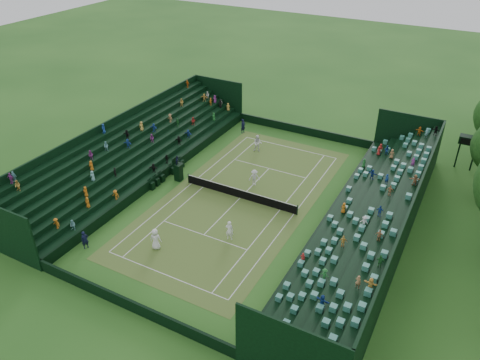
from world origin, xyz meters
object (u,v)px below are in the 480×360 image
Objects in this scene: umpire_chair at (178,170)px; player_far_west at (258,143)px; tennis_net at (240,193)px; player_far_east at (254,177)px; player_near_west at (156,239)px; player_near_east at (229,230)px.

umpire_chair is 1.40× the size of player_far_west.
player_far_east reaches higher than tennis_net.
player_far_west is 1.16× the size of player_far_east.
umpire_chair is 7.60m from player_far_east.
tennis_net is 6.91× the size of player_far_east.
player_near_west is 5.99m from player_near_east.
player_near_east is (2.18, -5.86, 0.39)m from tennis_net.
player_far_west is at bearing 79.68° from player_far_east.
tennis_net is at bearing -0.15° from umpire_chair.
player_far_east is (2.52, 12.46, -0.10)m from player_near_west.
player_near_east is at bearing -160.08° from player_near_west.
umpire_chair reaches higher than player_far_east.
player_near_east is at bearing -32.67° from umpire_chair.
player_far_east is at bearing -84.99° from player_far_west.
tennis_net is at bearing -126.17° from player_far_east.
umpire_chair reaches higher than player_near_west.
umpire_chair is 10.21m from player_far_west.
umpire_chair is 10.72m from player_near_west.
player_near_west is (4.56, -9.70, -0.23)m from umpire_chair.
player_far_east is at bearing -87.99° from player_near_east.
player_near_east is at bearing -110.61° from player_far_east.
tennis_net is 6.21× the size of player_near_west.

